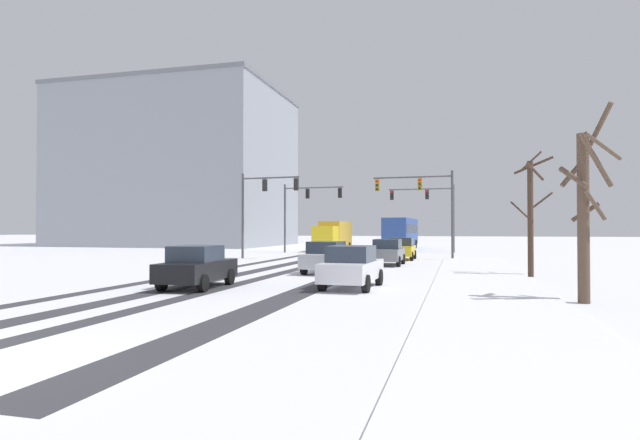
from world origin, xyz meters
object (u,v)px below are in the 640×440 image
car_white_fourth (352,267)px  car_black_fifth (197,267)px  car_yellow_cab_lead (402,248)px  bare_tree_sidewalk_mid (531,212)px  traffic_signal_far_left (305,203)px  bus_oncoming (401,231)px  bare_tree_sidewalk_near (585,206)px  traffic_signal_near_left (262,198)px  office_building_far_left_block (179,169)px  car_grey_second (388,252)px  traffic_signal_far_right (430,204)px  car_silver_third (327,257)px  traffic_signal_near_right (424,197)px  box_truck_delivery (333,235)px

car_white_fourth → car_black_fifth: same height
car_yellow_cab_lead → bare_tree_sidewalk_mid: (7.31, -11.89, 2.26)m
traffic_signal_far_left → car_yellow_cab_lead: 13.63m
car_yellow_cab_lead → bus_oncoming: 19.50m
bare_tree_sidewalk_near → bare_tree_sidewalk_mid: (-0.39, 8.93, 0.12)m
traffic_signal_near_left → bare_tree_sidewalk_near: size_ratio=1.07×
car_yellow_cab_lead → car_black_fifth: bearing=-105.9°
car_yellow_cab_lead → office_building_far_left_block: office_building_far_left_block is taller
car_yellow_cab_lead → car_grey_second: size_ratio=1.00×
car_black_fifth → office_building_far_left_block: 53.86m
traffic_signal_far_right → car_silver_third: bearing=-98.9°
traffic_signal_near_left → traffic_signal_far_right: size_ratio=1.00×
car_silver_third → office_building_far_left_block: (-30.52, 37.76, 9.65)m
traffic_signal_far_left → bare_tree_sidewalk_near: traffic_signal_far_left is taller
traffic_signal_near_left → car_silver_third: bearing=-54.4°
traffic_signal_near_right → car_silver_third: (-4.08, -13.15, -3.82)m
car_silver_third → car_yellow_cab_lead: bearing=78.6°
traffic_signal_near_right → traffic_signal_far_right: bearing=90.7°
car_white_fourth → traffic_signal_far_left: bearing=110.2°
car_yellow_cab_lead → office_building_far_left_block: 42.70m
car_white_fourth → office_building_far_left_block: (-33.07, 43.96, 9.65)m
car_black_fifth → bare_tree_sidewalk_near: bearing=-2.9°
office_building_far_left_block → car_grey_second: bearing=-43.6°
car_grey_second → bare_tree_sidewalk_near: bearing=-61.8°
traffic_signal_near_right → traffic_signal_near_left: bearing=-169.9°
traffic_signal_far_left → bare_tree_sidewalk_near: 34.25m
car_grey_second → box_truck_delivery: 20.42m
bus_oncoming → box_truck_delivery: bearing=-133.1°
car_silver_third → bare_tree_sidewalk_near: bearing=-39.2°
car_yellow_cab_lead → bare_tree_sidewalk_mid: bare_tree_sidewalk_mid is taller
traffic_signal_far_right → office_building_far_left_block: size_ratio=0.23×
car_white_fourth → box_truck_delivery: (-8.27, 31.48, 0.82)m
bare_tree_sidewalk_mid → car_grey_second: bearing=142.1°
bare_tree_sidewalk_near → office_building_far_left_block: 61.97m
box_truck_delivery → car_black_fifth: bearing=-85.6°
bus_oncoming → bare_tree_sidewalk_near: bare_tree_sidewalk_near is taller
car_silver_third → bus_oncoming: bearing=89.2°
car_yellow_cab_lead → car_silver_third: 12.73m
traffic_signal_far_right → bare_tree_sidewalk_near: traffic_signal_far_right is taller
car_grey_second → office_building_far_left_block: 46.32m
traffic_signal_far_left → traffic_signal_far_right: (11.38, 4.19, 0.02)m
traffic_signal_near_right → office_building_far_left_block: 42.86m
car_black_fifth → box_truck_delivery: 33.03m
traffic_signal_far_left → traffic_signal_near_right: same height
traffic_signal_far_left → traffic_signal_near_right: bearing=-34.1°
box_truck_delivery → car_silver_third: bearing=-77.3°
traffic_signal_far_right → traffic_signal_near_right: 12.01m
traffic_signal_near_right → box_truck_delivery: bearing=128.9°
car_yellow_cab_lead → traffic_signal_near_left: bearing=-172.0°
car_grey_second → car_silver_third: size_ratio=0.98×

